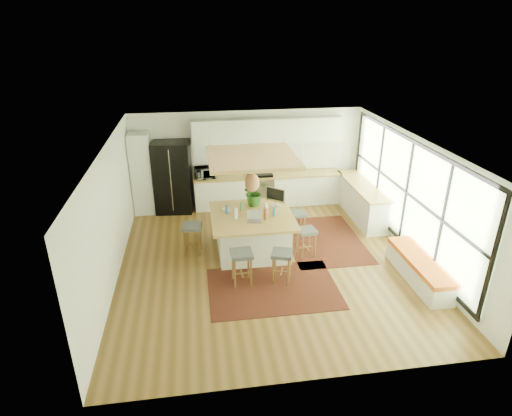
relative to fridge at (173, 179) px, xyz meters
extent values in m
plane|color=brown|center=(2.13, -3.16, -0.93)|extent=(7.00, 7.00, 0.00)
plane|color=white|center=(2.13, -3.16, 1.78)|extent=(7.00, 7.00, 0.00)
plane|color=white|center=(2.13, 0.34, 0.42)|extent=(6.50, 0.00, 6.50)
plane|color=white|center=(2.13, -6.66, 0.42)|extent=(6.50, 0.00, 6.50)
plane|color=white|center=(-1.12, -3.16, 0.42)|extent=(0.00, 7.00, 7.00)
plane|color=white|center=(5.38, -3.16, 0.42)|extent=(0.00, 7.00, 7.00)
cube|color=silver|center=(-0.82, 0.02, 0.20)|extent=(0.55, 0.60, 2.25)
cube|color=silver|center=(2.68, 0.02, -0.49)|extent=(4.20, 0.60, 0.88)
cube|color=#A38139|center=(2.68, 0.02, -0.03)|extent=(4.24, 0.64, 0.05)
cube|color=white|center=(2.68, 0.32, 0.43)|extent=(4.20, 0.02, 0.80)
cube|color=silver|center=(2.68, 0.16, 1.22)|extent=(4.20, 0.34, 0.70)
cube|color=silver|center=(5.06, -1.16, -0.49)|extent=(0.60, 2.50, 0.88)
cube|color=#A38139|center=(5.06, -1.16, -0.03)|extent=(0.64, 2.54, 0.05)
cube|color=black|center=(2.04, -4.22, -0.92)|extent=(2.60, 1.80, 0.01)
cube|color=black|center=(3.65, -2.37, -0.92)|extent=(1.80, 2.60, 0.01)
imported|color=#A5A5AA|center=(0.90, 0.01, 0.19)|extent=(0.61, 0.41, 0.38)
imported|color=#1E4C19|center=(1.98, -2.08, 0.26)|extent=(0.74, 0.78, 0.51)
imported|color=white|center=(1.29, -2.36, 0.03)|extent=(0.24, 0.24, 0.05)
cylinder|color=teal|center=(1.28, -2.54, 0.10)|extent=(0.07, 0.07, 0.19)
cylinder|color=#BCBBC1|center=(1.43, -2.79, 0.10)|extent=(0.07, 0.07, 0.19)
cylinder|color=brown|center=(2.08, -2.94, 0.10)|extent=(0.07, 0.07, 0.19)
cylinder|color=white|center=(2.18, -2.59, 0.10)|extent=(0.07, 0.07, 0.19)
cylinder|color=#5B8751|center=(1.63, -2.39, 0.10)|extent=(0.07, 0.07, 0.19)
cylinder|color=teal|center=(2.33, -2.74, 0.10)|extent=(0.07, 0.07, 0.19)
camera|label=1|loc=(0.64, -11.28, 4.04)|focal=29.81mm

